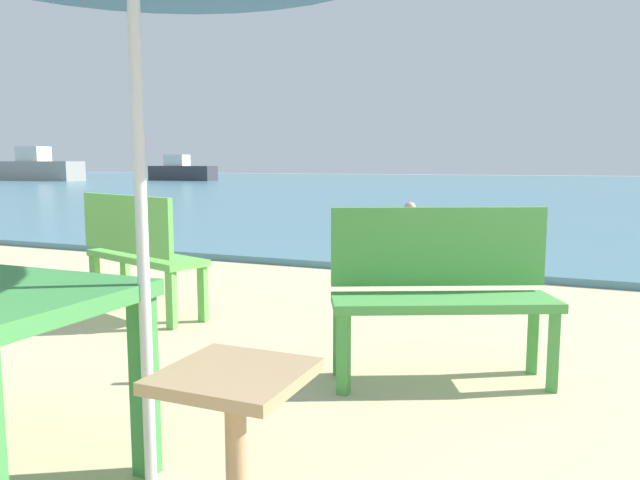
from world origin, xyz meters
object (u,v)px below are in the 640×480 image
object	(u,v)px
bench_green_left	(441,283)
bench_green_right	(137,247)
swimmer_person	(410,216)
side_table_wood	(236,425)
boat_sailboat	(39,168)
boat_cargo_ship	(182,171)

from	to	relation	value
bench_green_left	bench_green_right	bearing A→B (deg)	168.34
bench_green_right	swimmer_person	distance (m)	7.00
bench_green_left	bench_green_right	size ratio (longest dim) A/B	0.99
bench_green_right	swimmer_person	xyz separation A→B (m)	(0.39, 6.99, -0.30)
side_table_wood	bench_green_right	distance (m)	3.07
bench_green_right	boat_sailboat	bearing A→B (deg)	138.39
boat_sailboat	boat_cargo_ship	xyz separation A→B (m)	(8.37, 3.38, -0.18)
bench_green_right	boat_cargo_ship	xyz separation A→B (m)	(-19.83, 28.43, 0.12)
side_table_wood	boat_sailboat	size ratio (longest dim) A/B	0.09
bench_green_left	boat_cargo_ship	world-z (taller)	boat_cargo_ship
swimmer_person	boat_cargo_ship	bearing A→B (deg)	133.32
boat_sailboat	boat_cargo_ship	world-z (taller)	boat_sailboat
bench_green_right	boat_cargo_ship	bearing A→B (deg)	124.89
side_table_wood	boat_sailboat	distance (m)	40.78
swimmer_person	boat_sailboat	world-z (taller)	boat_sailboat
boat_cargo_ship	boat_sailboat	bearing A→B (deg)	-157.99
boat_sailboat	boat_cargo_ship	distance (m)	9.03
bench_green_right	swimmer_person	bearing A→B (deg)	86.78
bench_green_right	bench_green_left	bearing A→B (deg)	-11.66
bench_green_left	boat_sailboat	size ratio (longest dim) A/B	0.21
boat_sailboat	bench_green_left	bearing A→B (deg)	-39.79
side_table_wood	boat_cargo_ship	xyz separation A→B (m)	(-22.00, 30.60, 0.31)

